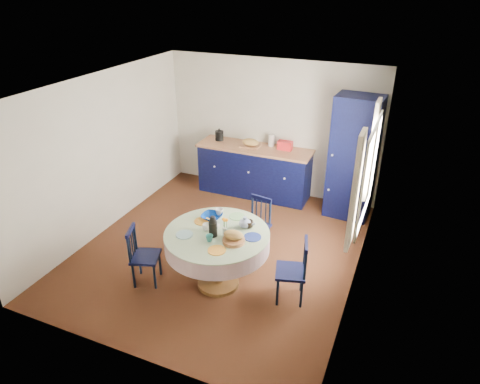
{
  "coord_description": "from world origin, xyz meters",
  "views": [
    {
      "loc": [
        2.4,
        -4.91,
        3.77
      ],
      "look_at": [
        0.24,
        0.2,
        0.94
      ],
      "focal_mm": 32.0,
      "sensor_mm": 36.0,
      "label": 1
    }
  ],
  "objects_px": {
    "pantry_cabinet": "(353,158)",
    "mug_c": "(249,224)",
    "kitchen_counter": "(255,170)",
    "mug_b": "(209,238)",
    "chair_left": "(143,255)",
    "chair_far": "(257,224)",
    "chair_right": "(294,270)",
    "cobalt_bowl": "(212,217)",
    "mug_a": "(207,227)",
    "mug_d": "(219,212)",
    "dining_table": "(218,241)"
  },
  "relations": [
    {
      "from": "chair_right",
      "to": "mug_c",
      "type": "xyz_separation_m",
      "value": [
        -0.68,
        0.15,
        0.43
      ]
    },
    {
      "from": "chair_far",
      "to": "chair_right",
      "type": "bearing_deg",
      "value": -36.46
    },
    {
      "from": "chair_far",
      "to": "mug_d",
      "type": "bearing_deg",
      "value": -109.27
    },
    {
      "from": "dining_table",
      "to": "mug_d",
      "type": "distance_m",
      "value": 0.48
    },
    {
      "from": "pantry_cabinet",
      "to": "mug_a",
      "type": "height_order",
      "value": "pantry_cabinet"
    },
    {
      "from": "dining_table",
      "to": "mug_a",
      "type": "relative_size",
      "value": 11.61
    },
    {
      "from": "chair_far",
      "to": "mug_d",
      "type": "distance_m",
      "value": 0.81
    },
    {
      "from": "mug_a",
      "to": "mug_c",
      "type": "bearing_deg",
      "value": 30.0
    },
    {
      "from": "chair_right",
      "to": "mug_a",
      "type": "xyz_separation_m",
      "value": [
        -1.15,
        -0.12,
        0.43
      ]
    },
    {
      "from": "cobalt_bowl",
      "to": "kitchen_counter",
      "type": "bearing_deg",
      "value": 97.56
    },
    {
      "from": "mug_a",
      "to": "dining_table",
      "type": "bearing_deg",
      "value": -1.56
    },
    {
      "from": "pantry_cabinet",
      "to": "chair_left",
      "type": "bearing_deg",
      "value": -123.29
    },
    {
      "from": "kitchen_counter",
      "to": "mug_b",
      "type": "bearing_deg",
      "value": -79.92
    },
    {
      "from": "chair_right",
      "to": "chair_far",
      "type": "bearing_deg",
      "value": -151.81
    },
    {
      "from": "chair_right",
      "to": "mug_b",
      "type": "relative_size",
      "value": 9.44
    },
    {
      "from": "mug_d",
      "to": "chair_left",
      "type": "bearing_deg",
      "value": -137.4
    },
    {
      "from": "pantry_cabinet",
      "to": "chair_left",
      "type": "xyz_separation_m",
      "value": [
        -2.2,
        -2.94,
        -0.63
      ]
    },
    {
      "from": "pantry_cabinet",
      "to": "mug_c",
      "type": "distance_m",
      "value": 2.52
    },
    {
      "from": "pantry_cabinet",
      "to": "dining_table",
      "type": "relative_size",
      "value": 1.55
    },
    {
      "from": "chair_left",
      "to": "cobalt_bowl",
      "type": "xyz_separation_m",
      "value": [
        0.74,
        0.61,
        0.43
      ]
    },
    {
      "from": "mug_b",
      "to": "dining_table",
      "type": "bearing_deg",
      "value": 87.38
    },
    {
      "from": "chair_far",
      "to": "cobalt_bowl",
      "type": "bearing_deg",
      "value": -108.62
    },
    {
      "from": "pantry_cabinet",
      "to": "mug_c",
      "type": "xyz_separation_m",
      "value": [
        -0.92,
        -2.34,
        -0.18
      ]
    },
    {
      "from": "dining_table",
      "to": "mug_c",
      "type": "xyz_separation_m",
      "value": [
        0.32,
        0.28,
        0.18
      ]
    },
    {
      "from": "mug_c",
      "to": "mug_d",
      "type": "xyz_separation_m",
      "value": [
        -0.48,
        0.13,
        0.0
      ]
    },
    {
      "from": "pantry_cabinet",
      "to": "mug_b",
      "type": "xyz_separation_m",
      "value": [
        -1.25,
        -2.83,
        -0.18
      ]
    },
    {
      "from": "kitchen_counter",
      "to": "mug_b",
      "type": "height_order",
      "value": "kitchen_counter"
    },
    {
      "from": "chair_far",
      "to": "kitchen_counter",
      "type": "bearing_deg",
      "value": 121.95
    },
    {
      "from": "chair_left",
      "to": "mug_b",
      "type": "distance_m",
      "value": 1.06
    },
    {
      "from": "mug_d",
      "to": "cobalt_bowl",
      "type": "bearing_deg",
      "value": -115.15
    },
    {
      "from": "chair_right",
      "to": "mug_b",
      "type": "xyz_separation_m",
      "value": [
        -1.01,
        -0.33,
        0.42
      ]
    },
    {
      "from": "kitchen_counter",
      "to": "mug_c",
      "type": "height_order",
      "value": "kitchen_counter"
    },
    {
      "from": "pantry_cabinet",
      "to": "chair_far",
      "type": "relative_size",
      "value": 2.48
    },
    {
      "from": "mug_a",
      "to": "chair_left",
      "type": "bearing_deg",
      "value": -157.89
    },
    {
      "from": "mug_d",
      "to": "cobalt_bowl",
      "type": "height_order",
      "value": "mug_d"
    },
    {
      "from": "kitchen_counter",
      "to": "cobalt_bowl",
      "type": "bearing_deg",
      "value": -82.71
    },
    {
      "from": "dining_table",
      "to": "chair_right",
      "type": "height_order",
      "value": "dining_table"
    },
    {
      "from": "kitchen_counter",
      "to": "chair_left",
      "type": "relative_size",
      "value": 2.55
    },
    {
      "from": "chair_right",
      "to": "mug_d",
      "type": "bearing_deg",
      "value": -119.43
    },
    {
      "from": "dining_table",
      "to": "mug_c",
      "type": "distance_m",
      "value": 0.46
    },
    {
      "from": "chair_far",
      "to": "chair_left",
      "type": "bearing_deg",
      "value": -120.62
    },
    {
      "from": "cobalt_bowl",
      "to": "chair_far",
      "type": "bearing_deg",
      "value": 61.59
    },
    {
      "from": "chair_left",
      "to": "cobalt_bowl",
      "type": "bearing_deg",
      "value": -69.83
    },
    {
      "from": "chair_left",
      "to": "mug_a",
      "type": "distance_m",
      "value": 0.98
    },
    {
      "from": "mug_c",
      "to": "mug_d",
      "type": "distance_m",
      "value": 0.5
    },
    {
      "from": "mug_d",
      "to": "mug_c",
      "type": "bearing_deg",
      "value": -15.44
    },
    {
      "from": "mug_b",
      "to": "mug_d",
      "type": "relative_size",
      "value": 0.83
    },
    {
      "from": "mug_a",
      "to": "mug_d",
      "type": "distance_m",
      "value": 0.41
    },
    {
      "from": "pantry_cabinet",
      "to": "mug_b",
      "type": "bearing_deg",
      "value": -110.29
    },
    {
      "from": "chair_right",
      "to": "cobalt_bowl",
      "type": "height_order",
      "value": "cobalt_bowl"
    }
  ]
}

